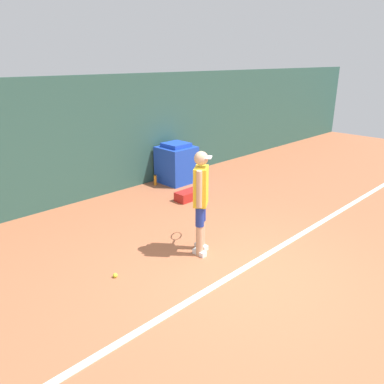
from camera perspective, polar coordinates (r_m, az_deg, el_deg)
The scene contains 8 objects.
ground_plane at distance 5.74m, azimuth 7.63°, elevation -12.47°, with size 24.00×24.00×0.00m, color #B76642.
back_wall at distance 8.56m, azimuth -16.60°, elevation 7.55°, with size 24.00×0.10×2.72m.
court_baseline at distance 5.79m, azimuth 6.89°, elevation -12.09°, with size 21.60×0.10×0.01m.
tennis_player at distance 5.93m, azimuth 1.38°, elevation -0.88°, with size 0.77×0.61×1.71m.
tennis_ball at distance 5.74m, azimuth -11.63°, elevation -12.34°, with size 0.07×0.07×0.07m.
covered_chair at distance 9.66m, azimuth -2.39°, elevation 4.36°, with size 0.83×0.82×1.03m.
equipment_bag at distance 8.52m, azimuth -0.47°, elevation -0.48°, with size 0.65×0.32×0.21m.
water_bottle at distance 9.53m, azimuth -5.63°, elevation 1.82°, with size 0.07×0.07×0.28m.
Camera 1 is at (-3.91, -2.91, 3.04)m, focal length 35.00 mm.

